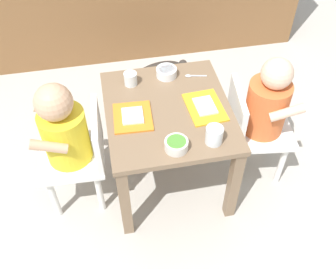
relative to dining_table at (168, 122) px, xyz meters
The scene contains 12 objects.
ground_plane 0.37m from the dining_table, ahead, with size 7.00×7.00×0.00m, color #B2ADA3.
dining_table is the anchor object (origin of this frame).
seated_child_left 0.43m from the dining_table, behind, with size 0.29×0.29×0.66m.
seated_child_right 0.43m from the dining_table, ahead, with size 0.31×0.31×0.66m.
dog 0.57m from the dining_table, 89.45° to the left, with size 0.47×0.27×0.29m.
food_tray_left 0.18m from the dining_table, behind, with size 0.16×0.18×0.02m.
food_tray_right 0.18m from the dining_table, ahead, with size 0.16×0.21×0.02m.
water_cup_left 0.25m from the dining_table, 124.81° to the left, with size 0.06×0.06×0.06m.
water_cup_right 0.28m from the dining_table, 58.12° to the right, with size 0.07×0.07×0.07m.
cereal_bowl_left_side 0.25m from the dining_table, 93.12° to the right, with size 0.09×0.09×0.04m.
cereal_bowl_right_side 0.24m from the dining_table, 80.66° to the left, with size 0.09×0.09×0.04m.
spoon_by_left_tray 0.26m from the dining_table, 50.38° to the left, with size 0.10×0.03×0.01m.
Camera 1 is at (-0.23, -1.17, 1.57)m, focal length 41.61 mm.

